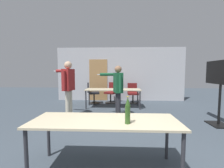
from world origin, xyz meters
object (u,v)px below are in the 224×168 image
Objects in this scene: person_far_watching at (118,86)px; office_chair_far_right at (111,93)px; tv_screen at (221,83)px; beer_bottle at (128,111)px; person_center_tall at (68,83)px; office_chair_far_left at (133,94)px; office_chair_side_rolled at (92,94)px.

office_chair_far_right is at bearing -7.84° from person_far_watching.
tv_screen is at bearing 162.38° from office_chair_far_right.
person_far_watching is 2.71m from beer_bottle.
person_far_watching is 1.55m from person_center_tall.
office_chair_far_left is 1.85m from office_chair_side_rolled.
beer_bottle reaches higher than office_chair_far_left.
office_chair_side_rolled is (-3.87, 2.62, -0.69)m from tv_screen.
beer_bottle is at bearing 120.89° from office_chair_far_right.
office_chair_far_right is at bearing -3.76° from office_chair_far_left.
person_far_watching is 1.73× the size of office_chair_far_right.
person_far_watching reaches higher than office_chair_far_left.
person_center_tall is 1.94× the size of office_chair_far_left.
beer_bottle is at bearing 167.64° from person_far_watching.
person_center_tall is 2.20m from office_chair_side_rolled.
tv_screen is 0.99× the size of person_center_tall.
person_far_watching is 1.72× the size of office_chair_side_rolled.
person_far_watching is at bearing 70.11° from office_chair_far_left.
person_far_watching is at bearing -77.19° from person_center_tall.
office_chair_far_left is 2.48× the size of beer_bottle.
tv_screen is 4.73m from office_chair_side_rolled.
beer_bottle is at bearing -50.69° from tv_screen.
office_chair_far_right is 2.56× the size of beer_bottle.
person_far_watching is at bearing -102.55° from tv_screen.
office_chair_side_rolled is at bearing 3.22° from office_chair_far_left.
office_chair_far_right is 1.00× the size of office_chair_side_rolled.
person_center_tall is at bearing 122.78° from beer_bottle.
person_center_tall reaches higher than office_chair_far_left.
tv_screen is 1.92× the size of office_chair_far_left.
person_center_tall reaches higher than office_chair_far_right.
office_chair_far_left is at bearing 85.25° from office_chair_side_rolled.
tv_screen is 3.32m from beer_bottle.
person_far_watching reaches higher than office_chair_far_right.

